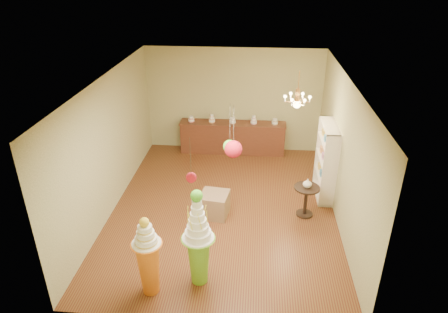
# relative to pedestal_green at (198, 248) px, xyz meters

# --- Properties ---
(floor) EXTENTS (6.50, 6.50, 0.00)m
(floor) POSITION_rel_pedestal_green_xyz_m (0.23, 2.35, -0.73)
(floor) COLOR brown
(floor) RESTS_ON ground
(ceiling) EXTENTS (6.50, 6.50, 0.00)m
(ceiling) POSITION_rel_pedestal_green_xyz_m (0.23, 2.35, 2.27)
(ceiling) COLOR white
(ceiling) RESTS_ON ground
(wall_back) EXTENTS (5.00, 0.04, 3.00)m
(wall_back) POSITION_rel_pedestal_green_xyz_m (0.23, 5.60, 0.77)
(wall_back) COLOR tan
(wall_back) RESTS_ON ground
(wall_front) EXTENTS (5.00, 0.04, 3.00)m
(wall_front) POSITION_rel_pedestal_green_xyz_m (0.23, -0.90, 0.77)
(wall_front) COLOR tan
(wall_front) RESTS_ON ground
(wall_left) EXTENTS (0.04, 6.50, 3.00)m
(wall_left) POSITION_rel_pedestal_green_xyz_m (-2.27, 2.35, 0.77)
(wall_left) COLOR tan
(wall_left) RESTS_ON ground
(wall_right) EXTENTS (0.04, 6.50, 3.00)m
(wall_right) POSITION_rel_pedestal_green_xyz_m (2.73, 2.35, 0.77)
(wall_right) COLOR tan
(wall_right) RESTS_ON ground
(pedestal_green) EXTENTS (0.64, 0.64, 1.87)m
(pedestal_green) POSITION_rel_pedestal_green_xyz_m (0.00, 0.00, 0.00)
(pedestal_green) COLOR #70BB29
(pedestal_green) RESTS_ON floor
(pedestal_orange) EXTENTS (0.59, 0.59, 1.51)m
(pedestal_orange) POSITION_rel_pedestal_green_xyz_m (-0.80, -0.31, -0.10)
(pedestal_orange) COLOR orange
(pedestal_orange) RESTS_ON floor
(burlap_riser) EXTENTS (0.67, 0.67, 0.54)m
(burlap_riser) POSITION_rel_pedestal_green_xyz_m (0.05, 2.05, -0.47)
(burlap_riser) COLOR #8A694B
(burlap_riser) RESTS_ON floor
(sideboard) EXTENTS (3.04, 0.54, 1.16)m
(sideboard) POSITION_rel_pedestal_green_xyz_m (0.23, 5.32, -0.25)
(sideboard) COLOR #572B1B
(sideboard) RESTS_ON floor
(shelving_unit) EXTENTS (0.33, 1.20, 1.80)m
(shelving_unit) POSITION_rel_pedestal_green_xyz_m (2.56, 3.15, 0.17)
(shelving_unit) COLOR white
(shelving_unit) RESTS_ON floor
(round_table) EXTENTS (0.67, 0.67, 0.71)m
(round_table) POSITION_rel_pedestal_green_xyz_m (2.05, 2.22, -0.27)
(round_table) COLOR black
(round_table) RESTS_ON floor
(vase) EXTENTS (0.23, 0.23, 0.20)m
(vase) POSITION_rel_pedestal_green_xyz_m (2.05, 2.22, 0.08)
(vase) COLOR white
(vase) RESTS_ON round_table
(pom_red_left) EXTENTS (0.31, 0.31, 0.95)m
(pom_red_left) POSITION_rel_pedestal_green_xyz_m (0.52, 0.86, 1.47)
(pom_red_left) COLOR #3C372B
(pom_red_left) RESTS_ON ceiling
(pom_green_mid) EXTENTS (0.23, 0.23, 0.91)m
(pom_green_mid) POSITION_rel_pedestal_green_xyz_m (0.45, 0.96, 1.47)
(pom_green_mid) COLOR #3C372B
(pom_green_mid) RESTS_ON ceiling
(pom_red_right) EXTENTS (0.15, 0.15, 0.69)m
(pom_red_right) POSITION_rel_pedestal_green_xyz_m (0.02, -0.50, 1.66)
(pom_red_right) COLOR #3C372B
(pom_red_right) RESTS_ON ceiling
(chandelier) EXTENTS (0.62, 0.62, 0.85)m
(chandelier) POSITION_rel_pedestal_green_xyz_m (1.78, 3.21, 1.57)
(chandelier) COLOR #CC8C48
(chandelier) RESTS_ON ceiling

